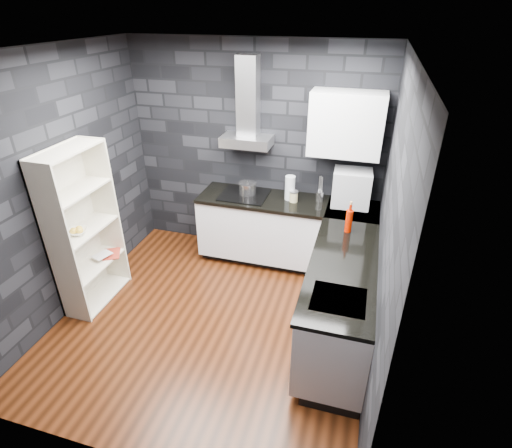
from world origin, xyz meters
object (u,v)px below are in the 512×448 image
at_px(appliance_garage, 351,188).
at_px(utensil_crock, 320,196).
at_px(glass_vase, 290,188).
at_px(red_bottle, 349,221).
at_px(bookshelf, 84,230).
at_px(fruit_bowl, 77,232).
at_px(pot, 248,189).
at_px(storage_jar, 294,197).

bearing_deg(appliance_garage, utensil_crock, 172.41).
xyz_separation_m(glass_vase, appliance_garage, (0.72, 0.03, 0.08)).
height_order(red_bottle, bookshelf, bookshelf).
bearing_deg(bookshelf, fruit_bowl, -74.04).
bearing_deg(pot, bookshelf, -135.95).
bearing_deg(fruit_bowl, bookshelf, 90.00).
bearing_deg(fruit_bowl, pot, 46.04).
bearing_deg(pot, storage_jar, -4.45).
relative_size(storage_jar, bookshelf, 0.07).
bearing_deg(bookshelf, storage_jar, 49.18).
xyz_separation_m(glass_vase, storage_jar, (0.06, -0.05, -0.09)).
relative_size(storage_jar, utensil_crock, 1.05).
xyz_separation_m(utensil_crock, appliance_garage, (0.37, -0.03, 0.17)).
distance_m(appliance_garage, red_bottle, 0.65).
relative_size(pot, fruit_bowl, 1.11).
relative_size(glass_vase, fruit_bowl, 1.54).
distance_m(pot, bookshelf, 1.95).
distance_m(glass_vase, red_bottle, 0.97).
xyz_separation_m(appliance_garage, fruit_bowl, (-2.66, -1.49, -0.19)).
bearing_deg(glass_vase, appliance_garage, 2.40).
relative_size(pot, bookshelf, 0.12).
relative_size(glass_vase, utensil_crock, 2.56).
bearing_deg(bookshelf, red_bottle, 31.62).
distance_m(pot, glass_vase, 0.54).
relative_size(appliance_garage, bookshelf, 0.24).
relative_size(utensil_crock, red_bottle, 0.48).
xyz_separation_m(glass_vase, bookshelf, (-1.94, -1.36, -0.15)).
distance_m(glass_vase, storage_jar, 0.12).
xyz_separation_m(storage_jar, appliance_garage, (0.66, 0.08, 0.16)).
bearing_deg(bookshelf, appliance_garage, 43.59).
height_order(glass_vase, storage_jar, glass_vase).
xyz_separation_m(glass_vase, red_bottle, (0.76, -0.61, -0.03)).
bearing_deg(appliance_garage, storage_jar, -175.54).
bearing_deg(red_bottle, utensil_crock, 120.76).
relative_size(storage_jar, appliance_garage, 0.29).
distance_m(utensil_crock, bookshelf, 2.70).
height_order(bookshelf, fruit_bowl, bookshelf).
xyz_separation_m(pot, red_bottle, (1.29, -0.60, 0.05)).
bearing_deg(red_bottle, bookshelf, -164.34).
xyz_separation_m(utensil_crock, bookshelf, (-2.30, -1.42, -0.06)).
bearing_deg(pot, fruit_bowl, -133.96).
bearing_deg(utensil_crock, fruit_bowl, -146.46).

